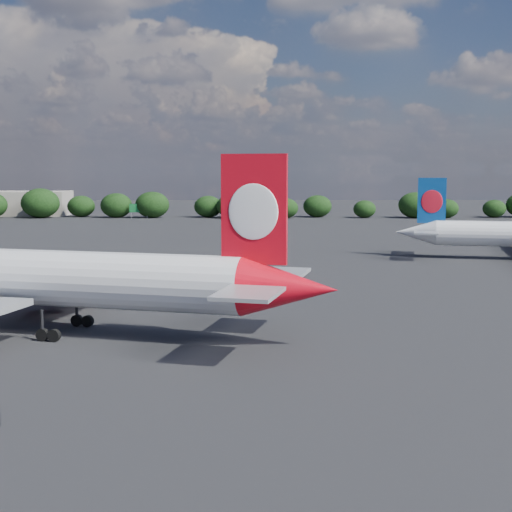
{
  "coord_description": "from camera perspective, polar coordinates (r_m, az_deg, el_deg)",
  "views": [
    {
      "loc": [
        15.05,
        -47.29,
        15.22
      ],
      "look_at": [
        16.0,
        12.0,
        8.0
      ],
      "focal_mm": 50.0,
      "sensor_mm": 36.0,
      "label": 1
    }
  ],
  "objects": [
    {
      "name": "qantas_airliner",
      "position": [
        68.62,
        -15.71,
        -1.86
      ],
      "size": [
        49.98,
        47.9,
        16.53
      ],
      "color": "white",
      "rests_on": "ground"
    },
    {
      "name": "billboard_yellow",
      "position": [
        229.59,
        -1.68,
        4.1
      ],
      "size": [
        5.0,
        0.3,
        5.5
      ],
      "color": "gold",
      "rests_on": "ground"
    },
    {
      "name": "terminal_building",
      "position": [
        252.57,
        -19.44,
        4.0
      ],
      "size": [
        42.0,
        16.0,
        8.0
      ],
      "color": "gray",
      "rests_on": "ground"
    },
    {
      "name": "horizon_treeline",
      "position": [
        226.35,
        -4.54,
        4.03
      ],
      "size": [
        201.62,
        15.38,
        9.32
      ],
      "color": "black",
      "rests_on": "ground"
    },
    {
      "name": "highway_sign",
      "position": [
        226.04,
        -9.34,
        3.78
      ],
      "size": [
        6.0,
        0.3,
        4.5
      ],
      "color": "#14652C",
      "rests_on": "ground"
    },
    {
      "name": "ground",
      "position": [
        109.4,
        -8.82,
        -1.14
      ],
      "size": [
        500.0,
        500.0,
        0.0
      ],
      "primitive_type": "plane",
      "color": "black",
      "rests_on": "ground"
    }
  ]
}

